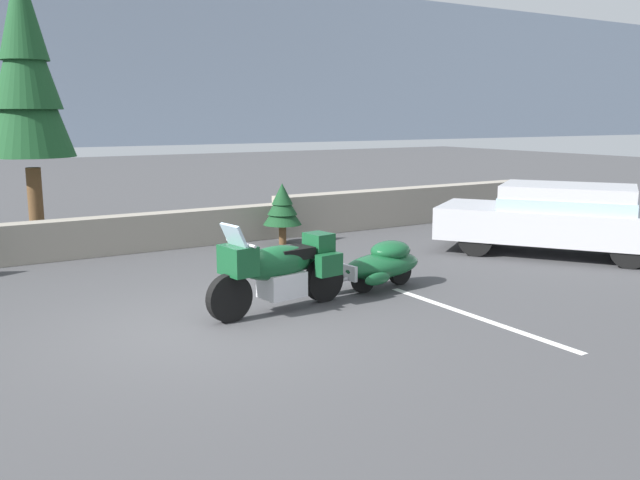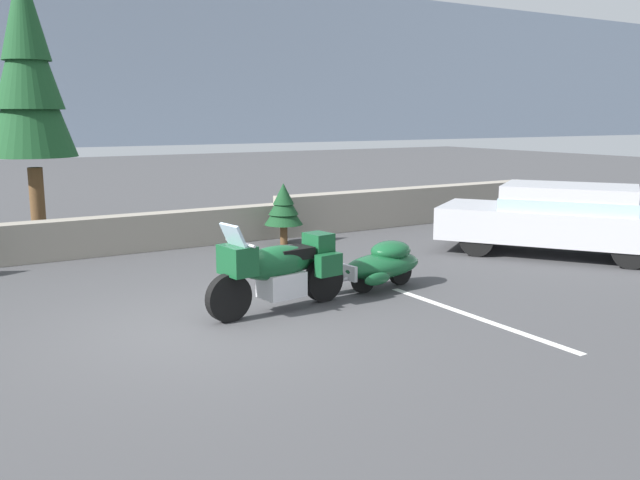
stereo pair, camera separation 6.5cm
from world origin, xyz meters
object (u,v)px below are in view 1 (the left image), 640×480
(touring_motorcycle, at_px, (279,268))
(car_shaped_trailer, at_px, (383,263))
(sedan_at_right_edge, at_px, (559,217))
(pine_tree_tall, at_px, (26,70))

(touring_motorcycle, relative_size, car_shaped_trailer, 1.04)
(car_shaped_trailer, bearing_deg, sedan_at_right_edge, 4.22)
(pine_tree_tall, bearing_deg, sedan_at_right_edge, -35.82)
(car_shaped_trailer, xyz_separation_m, sedan_at_right_edge, (4.62, 0.34, 0.36))
(car_shaped_trailer, bearing_deg, pine_tree_tall, 121.72)
(touring_motorcycle, xyz_separation_m, car_shaped_trailer, (2.04, 0.26, -0.21))
(touring_motorcycle, xyz_separation_m, sedan_at_right_edge, (6.66, 0.61, 0.15))
(touring_motorcycle, distance_m, pine_tree_tall, 7.82)
(touring_motorcycle, height_order, pine_tree_tall, pine_tree_tall)
(touring_motorcycle, relative_size, pine_tree_tall, 0.39)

